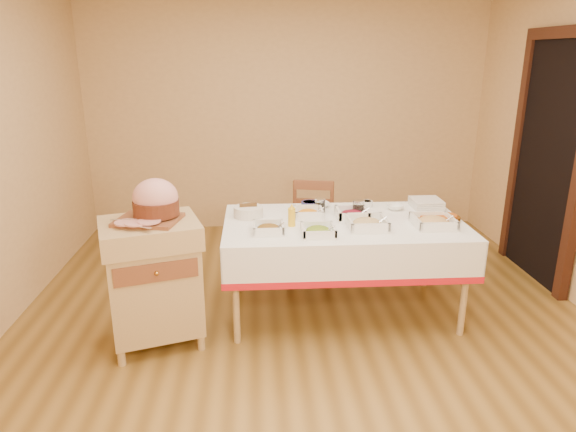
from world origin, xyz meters
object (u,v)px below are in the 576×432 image
object	(u,v)px
butcher_cart	(153,276)
ham_on_board	(155,203)
preserve_jar_left	(320,206)
mustard_bottle	(292,216)
plate_stack	(426,203)
bread_basket	(248,211)
preserve_jar_right	(358,208)
brass_platter	(438,218)
dining_chair	(311,230)
dining_table	(343,241)

from	to	relation	value
butcher_cart	ham_on_board	size ratio (longest dim) A/B	2.11
preserve_jar_left	mustard_bottle	world-z (taller)	mustard_bottle
preserve_jar_left	plate_stack	distance (m)	0.90
butcher_cart	bread_basket	xyz separation A→B (m)	(0.66, 0.54, 0.29)
preserve_jar_left	mustard_bottle	size ratio (longest dim) A/B	0.66
butcher_cart	mustard_bottle	xyz separation A→B (m)	(0.98, 0.29, 0.32)
butcher_cart	preserve_jar_right	size ratio (longest dim) A/B	7.55
ham_on_board	preserve_jar_left	xyz separation A→B (m)	(1.19, 0.59, -0.22)
bread_basket	butcher_cart	bearing A→B (deg)	-140.86
butcher_cart	brass_platter	size ratio (longest dim) A/B	2.67
butcher_cart	preserve_jar_right	bearing A→B (deg)	19.10
butcher_cart	plate_stack	xyz separation A→B (m)	(2.13, 0.69, 0.28)
bread_basket	preserve_jar_left	bearing A→B (deg)	9.13
preserve_jar_right	plate_stack	bearing A→B (deg)	15.37
dining_chair	brass_platter	size ratio (longest dim) A/B	2.61
preserve_jar_right	mustard_bottle	size ratio (longest dim) A/B	0.70
ham_on_board	dining_table	bearing A→B (deg)	14.21
preserve_jar_left	mustard_bottle	xyz separation A→B (m)	(-0.25, -0.34, 0.03)
butcher_cart	ham_on_board	bearing A→B (deg)	38.08
dining_chair	preserve_jar_right	xyz separation A→B (m)	(0.31, -0.52, 0.36)
preserve_jar_right	plate_stack	distance (m)	0.63
dining_chair	plate_stack	world-z (taller)	dining_chair
butcher_cart	mustard_bottle	bearing A→B (deg)	16.40
brass_platter	bread_basket	bearing A→B (deg)	172.63
butcher_cart	dining_chair	bearing A→B (deg)	40.73
dining_table	dining_chair	xyz separation A→B (m)	(-0.17, 0.67, -0.14)
bread_basket	ham_on_board	bearing A→B (deg)	-140.78
preserve_jar_left	ham_on_board	bearing A→B (deg)	-153.46
dining_chair	preserve_jar_left	xyz separation A→B (m)	(0.02, -0.42, 0.35)
butcher_cart	brass_platter	xyz separation A→B (m)	(2.11, 0.35, 0.26)
dining_table	preserve_jar_left	world-z (taller)	preserve_jar_left
dining_table	butcher_cart	size ratio (longest dim) A/B	2.00
preserve_jar_left	mustard_bottle	bearing A→B (deg)	-126.62
dining_table	bread_basket	xyz separation A→B (m)	(-0.73, 0.16, 0.20)
dining_table	plate_stack	bearing A→B (deg)	23.29
preserve_jar_right	bread_basket	size ratio (longest dim) A/B	0.53
brass_platter	plate_stack	bearing A→B (deg)	86.96
preserve_jar_left	mustard_bottle	distance (m)	0.42
bread_basket	brass_platter	xyz separation A→B (m)	(1.45, -0.19, -0.02)
butcher_cart	preserve_jar_left	world-z (taller)	butcher_cart
butcher_cart	dining_chair	distance (m)	1.61
ham_on_board	preserve_jar_right	xyz separation A→B (m)	(1.48, 0.49, -0.22)
ham_on_board	bread_basket	world-z (taller)	ham_on_board
ham_on_board	bread_basket	bearing A→B (deg)	39.22
dining_chair	ham_on_board	distance (m)	1.65
dining_table	preserve_jar_right	world-z (taller)	preserve_jar_right
preserve_jar_left	dining_chair	bearing A→B (deg)	92.49
preserve_jar_right	brass_platter	bearing A→B (deg)	-17.05
ham_on_board	bread_basket	distance (m)	0.83
dining_chair	plate_stack	xyz separation A→B (m)	(0.91, -0.35, 0.34)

